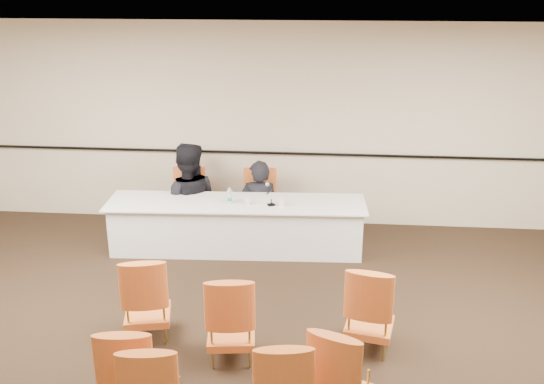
{
  "coord_description": "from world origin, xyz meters",
  "views": [
    {
      "loc": [
        0.61,
        -4.64,
        3.64
      ],
      "look_at": [
        -0.03,
        2.6,
        0.98
      ],
      "focal_mm": 40.0,
      "sensor_mm": 36.0,
      "label": 1
    }
  ],
  "objects": [
    {
      "name": "coffee_cup",
      "position": [
        0.07,
        2.82,
        0.76
      ],
      "size": [
        0.09,
        0.09,
        0.13
      ],
      "primitive_type": "cylinder",
      "rotation": [
        0.0,
        0.0,
        0.12
      ],
      "color": "white",
      "rests_on": "panel_table"
    },
    {
      "name": "papers",
      "position": [
        -0.2,
        2.93,
        0.7
      ],
      "size": [
        0.36,
        0.32,
        0.0
      ],
      "primitive_type": "cube",
      "rotation": [
        0.0,
        0.0,
        0.41
      ],
      "color": "white",
      "rests_on": "panel_table"
    },
    {
      "name": "water_bottle",
      "position": [
        -0.63,
        2.87,
        0.81
      ],
      "size": [
        0.07,
        0.07,
        0.22
      ],
      "primitive_type": null,
      "rotation": [
        0.0,
        0.0,
        -0.1
      ],
      "color": "teal",
      "rests_on": "panel_table"
    },
    {
      "name": "aud_chair_front_mid",
      "position": [
        -0.24,
        0.43,
        0.47
      ],
      "size": [
        0.56,
        0.56,
        0.95
      ],
      "primitive_type": null,
      "rotation": [
        0.0,
        0.0,
        0.12
      ],
      "color": "orange",
      "rests_on": "ground"
    },
    {
      "name": "panelist_second",
      "position": [
        -1.33,
        3.42,
        0.42
      ],
      "size": [
        1.01,
        0.83,
        1.9
      ],
      "primitive_type": "imported",
      "rotation": [
        0.0,
        0.0,
        3.27
      ],
      "color": "black",
      "rests_on": "ground"
    },
    {
      "name": "aud_chair_back_right",
      "position": [
        0.82,
        -0.38,
        0.47
      ],
      "size": [
        0.65,
        0.65,
        0.95
      ],
      "primitive_type": null,
      "rotation": [
        0.0,
        0.0,
        -0.38
      ],
      "color": "orange",
      "rests_on": "ground"
    },
    {
      "name": "drinking_glass",
      "position": [
        -0.38,
        2.85,
        0.75
      ],
      "size": [
        0.07,
        0.07,
        0.1
      ],
      "primitive_type": "cylinder",
      "rotation": [
        0.0,
        0.0,
        0.12
      ],
      "color": "white",
      "rests_on": "panel_table"
    },
    {
      "name": "wall_back",
      "position": [
        0.0,
        4.0,
        1.5
      ],
      "size": [
        10.0,
        0.04,
        3.0
      ],
      "primitive_type": "cube",
      "color": "beige",
      "rests_on": "ground"
    },
    {
      "name": "panelist_main",
      "position": [
        -0.29,
        3.46,
        0.33
      ],
      "size": [
        0.61,
        0.41,
        1.61
      ],
      "primitive_type": "imported",
      "rotation": [
        0.0,
        0.0,
        3.19
      ],
      "color": "black",
      "rests_on": "ground"
    },
    {
      "name": "microphone",
      "position": [
        -0.06,
        2.84,
        0.84
      ],
      "size": [
        0.18,
        0.22,
        0.28
      ],
      "primitive_type": null,
      "rotation": [
        0.0,
        0.0,
        0.44
      ],
      "color": "black",
      "rests_on": "panel_table"
    },
    {
      "name": "panelist_main_chair",
      "position": [
        -0.29,
        3.46,
        0.47
      ],
      "size": [
        0.52,
        0.52,
        0.95
      ],
      "primitive_type": null,
      "rotation": [
        0.0,
        0.0,
        0.05
      ],
      "color": "orange",
      "rests_on": "ground"
    },
    {
      "name": "aud_chair_front_left",
      "position": [
        -1.17,
        0.73,
        0.47
      ],
      "size": [
        0.59,
        0.59,
        0.95
      ],
      "primitive_type": null,
      "rotation": [
        0.0,
        0.0,
        0.21
      ],
      "color": "orange",
      "rests_on": "ground"
    },
    {
      "name": "wall_rail",
      "position": [
        0.0,
        3.96,
        1.1
      ],
      "size": [
        9.8,
        0.04,
        0.03
      ],
      "primitive_type": "cube",
      "color": "black",
      "rests_on": "wall_back"
    },
    {
      "name": "aud_chair_front_right",
      "position": [
        1.13,
        0.72,
        0.47
      ],
      "size": [
        0.59,
        0.59,
        0.95
      ],
      "primitive_type": null,
      "rotation": [
        0.0,
        0.0,
        -0.21
      ],
      "color": "orange",
      "rests_on": "ground"
    },
    {
      "name": "panelist_second_chair",
      "position": [
        -1.33,
        3.42,
        0.47
      ],
      "size": [
        0.52,
        0.52,
        0.95
      ],
      "primitive_type": null,
      "rotation": [
        0.0,
        0.0,
        0.05
      ],
      "color": "orange",
      "rests_on": "ground"
    },
    {
      "name": "aud_chair_back_left",
      "position": [
        -0.95,
        -0.49,
        0.47
      ],
      "size": [
        0.55,
        0.55,
        0.95
      ],
      "primitive_type": null,
      "rotation": [
        0.0,
        0.0,
        0.11
      ],
      "color": "orange",
      "rests_on": "ground"
    },
    {
      "name": "panel_table",
      "position": [
        -0.55,
        2.92,
        0.35
      ],
      "size": [
        3.53,
        0.97,
        0.7
      ],
      "primitive_type": null,
      "rotation": [
        0.0,
        0.0,
        0.05
      ],
      "color": "white",
      "rests_on": "ground"
    },
    {
      "name": "ceiling",
      "position": [
        0.0,
        0.0,
        3.0
      ],
      "size": [
        10.0,
        10.0,
        0.0
      ],
      "primitive_type": "plane",
      "rotation": [
        3.14,
        0.0,
        0.0
      ],
      "color": "white",
      "rests_on": "ground"
    }
  ]
}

